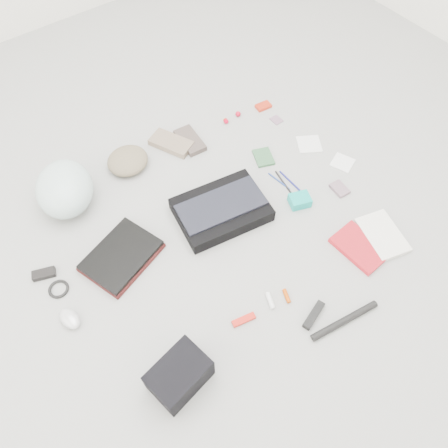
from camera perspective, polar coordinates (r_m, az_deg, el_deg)
ground_plane at (r=2.00m, az=0.00°, el=-0.79°), size 4.00×4.00×0.00m
messenger_bag at (r=2.03m, az=-0.36°, el=1.88°), size 0.45×0.36×0.07m
bag_flap at (r=1.99m, az=-0.36°, el=2.53°), size 0.42×0.25×0.01m
laptop_sleeve at (r=1.97m, az=-13.19°, el=-4.24°), size 0.38×0.33×0.02m
laptop at (r=1.95m, az=-13.31°, el=-3.94°), size 0.37×0.31×0.02m
bike_helmet at (r=2.15m, az=-20.10°, el=4.35°), size 0.36×0.40×0.20m
beanie at (r=2.26m, az=-12.47°, el=8.09°), size 0.26×0.26×0.07m
mitten_left at (r=2.34m, az=-6.91°, el=10.43°), size 0.19×0.25×0.03m
mitten_right at (r=2.34m, az=-4.46°, el=10.83°), size 0.12×0.20×0.03m
power_brick at (r=2.03m, az=-22.46°, el=-6.04°), size 0.10×0.07×0.03m
cable_coil at (r=1.98m, az=-20.80°, el=-7.94°), size 0.11×0.11×0.01m
mouse at (r=1.89m, az=-19.50°, el=-11.57°), size 0.08×0.12×0.04m
camera_bag at (r=1.68m, az=-5.85°, el=-19.08°), size 0.24×0.18×0.14m
multitool at (r=1.80m, az=2.59°, el=-12.39°), size 0.10×0.05×0.02m
toiletry_tube_white at (r=1.84m, az=6.05°, el=-9.92°), size 0.05×0.08×0.02m
toiletry_tube_orange at (r=1.86m, az=8.18°, el=-9.28°), size 0.04×0.06×0.02m
u_lock at (r=1.84m, az=11.64°, el=-11.57°), size 0.13×0.07×0.03m
bike_pump at (r=1.85m, az=15.48°, el=-12.06°), size 0.31×0.08×0.03m
book_red at (r=2.03m, az=17.28°, el=-2.94°), size 0.17×0.24×0.02m
book_white at (r=2.10m, az=19.96°, el=-1.38°), size 0.22×0.27×0.02m
notepad at (r=2.28m, az=5.19°, el=8.68°), size 0.13×0.14×0.01m
pen_blue at (r=2.18m, az=7.18°, el=5.59°), size 0.03×0.14×0.01m
pen_black at (r=2.18m, az=7.75°, el=5.45°), size 0.04×0.15×0.01m
pen_navy at (r=2.19m, az=8.59°, el=5.60°), size 0.01×0.15×0.01m
accordion_wallet at (r=2.10m, az=9.86°, el=3.05°), size 0.12×0.10×0.05m
card_deck at (r=2.20m, az=14.85°, el=4.47°), size 0.07×0.10×0.02m
napkin_top at (r=2.38m, az=11.06°, el=10.19°), size 0.17×0.17×0.01m
napkin_bottom at (r=2.33m, az=15.22°, el=7.74°), size 0.13×0.13×0.01m
lollipop_a at (r=2.45m, az=0.21°, el=13.38°), size 0.03×0.03×0.03m
lollipop_b at (r=2.44m, az=0.28°, el=13.25°), size 0.03×0.03×0.03m
lollipop_c at (r=2.48m, az=1.85°, el=14.18°), size 0.04×0.04×0.03m
altoids_tin at (r=2.55m, az=5.16°, el=15.08°), size 0.09×0.06×0.02m
stamp_sheet at (r=2.48m, az=6.86°, el=13.36°), size 0.05×0.06×0.00m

